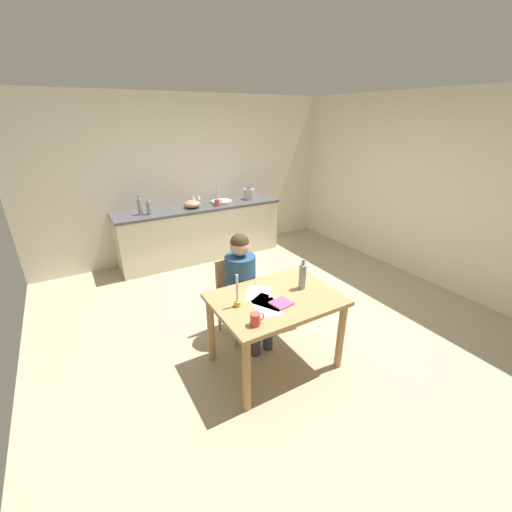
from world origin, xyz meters
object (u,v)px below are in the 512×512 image
person_seated (244,282)px  coffee_mug (256,319)px  book_magazine (281,303)px  wine_bottle_on_table (302,276)px  bottle_oil (140,206)px  dining_table (275,309)px  teacup_on_counter (217,203)px  stovetop_kettle (249,194)px  wine_glass_near_sink (198,197)px  wine_glass_by_kettle (193,198)px  bottle_vinegar (149,208)px  candlestick (237,297)px  mixing_bowl (192,204)px  chair_at_table (237,293)px  sink_unit (221,201)px

person_seated → coffee_mug: size_ratio=9.65×
book_magazine → wine_bottle_on_table: size_ratio=0.57×
book_magazine → bottle_oil: bottle_oil is taller
dining_table → teacup_on_counter: size_ratio=9.06×
person_seated → stovetop_kettle: 2.74m
wine_glass_near_sink → wine_glass_by_kettle: same height
bottle_oil → bottle_vinegar: bearing=-17.8°
teacup_on_counter → coffee_mug: bearing=-108.8°
candlestick → wine_bottle_on_table: 0.68m
wine_glass_near_sink → wine_glass_by_kettle: size_ratio=1.00×
stovetop_kettle → dining_table: bearing=-114.8°
coffee_mug → mixing_bowl: mixing_bowl is taller
coffee_mug → mixing_bowl: size_ratio=0.47×
dining_table → stovetop_kettle: size_ratio=5.16×
chair_at_table → teacup_on_counter: bearing=70.8°
person_seated → bottle_oil: size_ratio=3.99×
chair_at_table → wine_glass_near_sink: size_ratio=5.58×
dining_table → bottle_vinegar: 2.84m
coffee_mug → wine_bottle_on_table: (0.68, 0.29, 0.08)m
person_seated → wine_glass_near_sink: 2.57m
wine_bottle_on_table → sink_unit: size_ratio=0.84×
person_seated → wine_glass_near_sink: person_seated is taller
book_magazine → wine_glass_by_kettle: size_ratio=1.11×
sink_unit → bottle_vinegar: bottle_vinegar is taller
chair_at_table → mixing_bowl: mixing_bowl is taller
person_seated → teacup_on_counter: person_seated is taller
bottle_oil → stovetop_kettle: size_ratio=1.36×
coffee_mug → book_magazine: bearing=23.9°
coffee_mug → wine_glass_near_sink: (0.81, 3.29, 0.21)m
dining_table → stovetop_kettle: 3.18m
candlestick → book_magazine: candlestick is taller
wine_glass_by_kettle → chair_at_table: bearing=-99.9°
wine_bottle_on_table → stovetop_kettle: (1.01, 2.84, 0.13)m
dining_table → stovetop_kettle: (1.32, 2.86, 0.37)m
person_seated → bottle_vinegar: 2.32m
chair_at_table → candlestick: size_ratio=2.81×
mixing_bowl → teacup_on_counter: size_ratio=2.10×
wine_glass_near_sink → book_magazine: bearing=-98.3°
sink_unit → mixing_bowl: bearing=-174.0°
wine_bottle_on_table → bottle_oil: size_ratio=1.01×
wine_glass_near_sink → candlestick: bearing=-105.2°
bottle_vinegar → bottle_oil: bearing=162.2°
coffee_mug → book_magazine: size_ratio=0.73×
person_seated → sink_unit: 2.51m
candlestick → book_magazine: size_ratio=1.79×
sink_unit → stovetop_kettle: bearing=-0.4°
coffee_mug → book_magazine: coffee_mug is taller
bottle_vinegar → wine_glass_by_kettle: (0.78, 0.23, 0.01)m
book_magazine → stovetop_kettle: 3.28m
wine_glass_near_sink → wine_bottle_on_table: bearing=-92.4°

